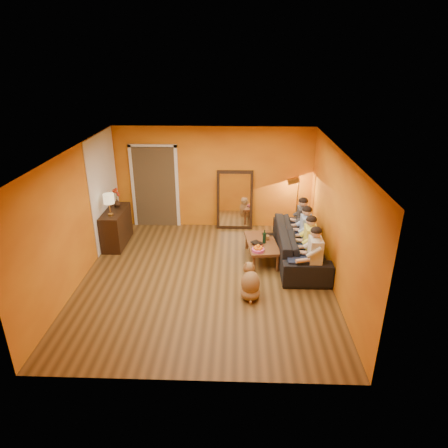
{
  "coord_description": "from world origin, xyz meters",
  "views": [
    {
      "loc": [
        0.62,
        -7.0,
        4.23
      ],
      "look_at": [
        0.35,
        0.5,
        1.0
      ],
      "focal_mm": 32.0,
      "sensor_mm": 36.0,
      "label": 1
    }
  ],
  "objects_px": {
    "sofa": "(300,245)",
    "vase": "(117,203)",
    "mirror_frame": "(235,200)",
    "person_mid_right": "(306,233)",
    "coffee_table": "(261,251)",
    "dog": "(251,281)",
    "sideboard": "(116,227)",
    "tumbler": "(267,238)",
    "laptop": "(269,235)",
    "table_lamp": "(109,205)",
    "wine_bottle": "(264,237)",
    "person_mid_left": "(310,244)",
    "person_far_right": "(302,223)",
    "floor_lamp": "(297,206)",
    "person_far_left": "(315,256)"
  },
  "relations": [
    {
      "from": "person_mid_right",
      "to": "laptop",
      "type": "height_order",
      "value": "person_mid_right"
    },
    {
      "from": "dog",
      "to": "person_mid_left",
      "type": "distance_m",
      "value": 1.66
    },
    {
      "from": "person_far_left",
      "to": "wine_bottle",
      "type": "distance_m",
      "value": 1.31
    },
    {
      "from": "dog",
      "to": "vase",
      "type": "xyz_separation_m",
      "value": [
        -3.12,
        2.42,
        0.61
      ]
    },
    {
      "from": "dog",
      "to": "vase",
      "type": "height_order",
      "value": "vase"
    },
    {
      "from": "table_lamp",
      "to": "person_mid_right",
      "type": "relative_size",
      "value": 0.42
    },
    {
      "from": "sideboard",
      "to": "vase",
      "type": "xyz_separation_m",
      "value": [
        0.0,
        0.25,
        0.52
      ]
    },
    {
      "from": "mirror_frame",
      "to": "dog",
      "type": "height_order",
      "value": "mirror_frame"
    },
    {
      "from": "person_mid_left",
      "to": "mirror_frame",
      "type": "bearing_deg",
      "value": 125.88
    },
    {
      "from": "coffee_table",
      "to": "vase",
      "type": "distance_m",
      "value": 3.6
    },
    {
      "from": "sofa",
      "to": "dog",
      "type": "relative_size",
      "value": 3.67
    },
    {
      "from": "table_lamp",
      "to": "laptop",
      "type": "height_order",
      "value": "table_lamp"
    },
    {
      "from": "floor_lamp",
      "to": "laptop",
      "type": "bearing_deg",
      "value": -112.23
    },
    {
      "from": "table_lamp",
      "to": "person_mid_left",
      "type": "distance_m",
      "value": 4.47
    },
    {
      "from": "table_lamp",
      "to": "vase",
      "type": "distance_m",
      "value": 0.57
    },
    {
      "from": "dog",
      "to": "vase",
      "type": "distance_m",
      "value": 3.99
    },
    {
      "from": "coffee_table",
      "to": "person_mid_right",
      "type": "xyz_separation_m",
      "value": [
        0.97,
        0.11,
        0.4
      ]
    },
    {
      "from": "tumbler",
      "to": "laptop",
      "type": "distance_m",
      "value": 0.24
    },
    {
      "from": "sofa",
      "to": "vase",
      "type": "xyz_separation_m",
      "value": [
        -4.24,
        0.9,
        0.58
      ]
    },
    {
      "from": "table_lamp",
      "to": "tumbler",
      "type": "xyz_separation_m",
      "value": [
        3.52,
        -0.25,
        -0.64
      ]
    },
    {
      "from": "table_lamp",
      "to": "laptop",
      "type": "xyz_separation_m",
      "value": [
        3.58,
        -0.02,
        -0.67
      ]
    },
    {
      "from": "table_lamp",
      "to": "wine_bottle",
      "type": "height_order",
      "value": "table_lamp"
    },
    {
      "from": "wine_bottle",
      "to": "person_far_left",
      "type": "bearing_deg",
      "value": -45.55
    },
    {
      "from": "sideboard",
      "to": "person_mid_right",
      "type": "bearing_deg",
      "value": -7.23
    },
    {
      "from": "sideboard",
      "to": "person_mid_left",
      "type": "bearing_deg",
      "value": -14.18
    },
    {
      "from": "vase",
      "to": "person_far_left",
      "type": "bearing_deg",
      "value": -23.55
    },
    {
      "from": "table_lamp",
      "to": "sideboard",
      "type": "bearing_deg",
      "value": 90.0
    },
    {
      "from": "sideboard",
      "to": "laptop",
      "type": "distance_m",
      "value": 3.6
    },
    {
      "from": "coffee_table",
      "to": "wine_bottle",
      "type": "xyz_separation_m",
      "value": [
        0.05,
        -0.05,
        0.37
      ]
    },
    {
      "from": "wine_bottle",
      "to": "person_far_right",
      "type": "bearing_deg",
      "value": 37.9
    },
    {
      "from": "wine_bottle",
      "to": "floor_lamp",
      "type": "bearing_deg",
      "value": 59.69
    },
    {
      "from": "table_lamp",
      "to": "dog",
      "type": "relative_size",
      "value": 0.75
    },
    {
      "from": "person_mid_left",
      "to": "vase",
      "type": "relative_size",
      "value": 6.38
    },
    {
      "from": "sideboard",
      "to": "person_mid_right",
      "type": "distance_m",
      "value": 4.41
    },
    {
      "from": "person_far_left",
      "to": "wine_bottle",
      "type": "xyz_separation_m",
      "value": [
        -0.92,
        0.94,
        -0.03
      ]
    },
    {
      "from": "sideboard",
      "to": "laptop",
      "type": "bearing_deg",
      "value": -5.08
    },
    {
      "from": "person_far_right",
      "to": "laptop",
      "type": "bearing_deg",
      "value": -158.24
    },
    {
      "from": "table_lamp",
      "to": "sofa",
      "type": "height_order",
      "value": "table_lamp"
    },
    {
      "from": "dog",
      "to": "sofa",
      "type": "bearing_deg",
      "value": 35.52
    },
    {
      "from": "dog",
      "to": "person_mid_right",
      "type": "xyz_separation_m",
      "value": [
        1.25,
        1.61,
        0.27
      ]
    },
    {
      "from": "dog",
      "to": "person_mid_right",
      "type": "height_order",
      "value": "person_mid_right"
    },
    {
      "from": "table_lamp",
      "to": "laptop",
      "type": "distance_m",
      "value": 3.64
    },
    {
      "from": "floor_lamp",
      "to": "wine_bottle",
      "type": "bearing_deg",
      "value": -108.43
    },
    {
      "from": "mirror_frame",
      "to": "person_mid_right",
      "type": "bearing_deg",
      "value": -45.97
    },
    {
      "from": "person_far_right",
      "to": "laptop",
      "type": "height_order",
      "value": "person_far_right"
    },
    {
      "from": "wine_bottle",
      "to": "dog",
      "type": "bearing_deg",
      "value": -102.85
    },
    {
      "from": "person_mid_left",
      "to": "wine_bottle",
      "type": "distance_m",
      "value": 1.0
    },
    {
      "from": "person_far_right",
      "to": "vase",
      "type": "bearing_deg",
      "value": 176.67
    },
    {
      "from": "sofa",
      "to": "vase",
      "type": "relative_size",
      "value": 13.06
    },
    {
      "from": "dog",
      "to": "laptop",
      "type": "relative_size",
      "value": 2.25
    }
  ]
}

